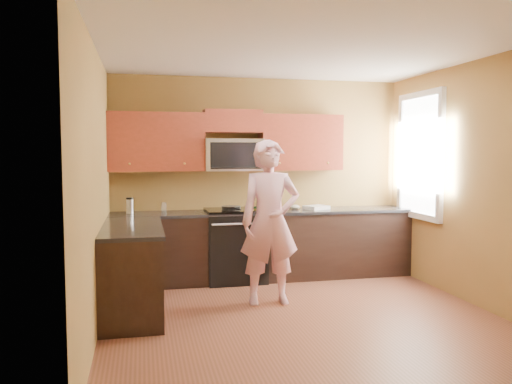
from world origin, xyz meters
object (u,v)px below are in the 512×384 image
object	(u,v)px
travel_mug	(130,213)
frying_pan	(231,210)
microwave	(233,171)
woman	(270,222)
butter_tub	(259,212)
stove	(235,245)

from	to	relation	value
travel_mug	frying_pan	bearing A→B (deg)	-8.63
microwave	woman	bearing A→B (deg)	-80.37
butter_tub	microwave	bearing A→B (deg)	133.38
microwave	travel_mug	world-z (taller)	microwave
travel_mug	butter_tub	bearing A→B (deg)	-8.92
stove	microwave	size ratio (longest dim) A/B	1.25
stove	microwave	xyz separation A→B (m)	(0.00, 0.12, 0.97)
microwave	frying_pan	world-z (taller)	microwave
frying_pan	butter_tub	distance (m)	0.36
woman	travel_mug	xyz separation A→B (m)	(-1.54, 1.16, 0.00)
stove	woman	world-z (taller)	woman
stove	butter_tub	bearing A→B (deg)	-31.48
woman	butter_tub	distance (m)	0.91
microwave	woman	xyz separation A→B (m)	(0.20, -1.20, -0.53)
butter_tub	frying_pan	bearing A→B (deg)	170.03
stove	microwave	world-z (taller)	microwave
microwave	travel_mug	size ratio (longest dim) A/B	3.78
stove	frying_pan	size ratio (longest dim) A/B	2.19
microwave	stove	bearing A→B (deg)	-90.00
frying_pan	travel_mug	bearing A→B (deg)	155.67
frying_pan	butter_tub	bearing A→B (deg)	-25.67
microwave	butter_tub	size ratio (longest dim) A/B	5.69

